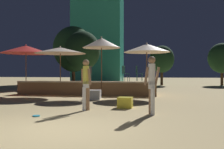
{
  "coord_description": "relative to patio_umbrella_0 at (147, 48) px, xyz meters",
  "views": [
    {
      "loc": [
        2.26,
        -5.33,
        1.32
      ],
      "look_at": [
        0.0,
        7.51,
        1.22
      ],
      "focal_mm": 40.0,
      "sensor_mm": 36.0,
      "label": 1
    }
  ],
  "objects": [
    {
      "name": "distant_building",
      "position": [
        -7.28,
        19.2,
        5.3
      ],
      "size": [
        6.6,
        3.81,
        15.93
      ],
      "color": "teal",
      "rests_on": "ground"
    },
    {
      "name": "wooden_deck",
      "position": [
        -3.58,
        1.22,
        -2.3
      ],
      "size": [
        8.24,
        2.83,
        0.81
      ],
      "color": "olive",
      "rests_on": "ground"
    },
    {
      "name": "background_tree_2",
      "position": [
        1.1,
        12.34,
        0.02
      ],
      "size": [
        2.54,
        2.54,
        4.1
      ],
      "color": "#3D2B1C",
      "rests_on": "ground"
    },
    {
      "name": "cube_seat_0",
      "position": [
        -0.64,
        -4.63,
        -2.47
      ],
      "size": [
        0.55,
        0.55,
        0.39
      ],
      "rotation": [
        0.0,
        0.0,
        -0.02
      ],
      "color": "yellow",
      "rests_on": "ground"
    },
    {
      "name": "background_tree_0",
      "position": [
        -6.11,
        8.08,
        0.66
      ],
      "size": [
        3.23,
        3.23,
        5.11
      ],
      "color": "#3D2B1C",
      "rests_on": "ground"
    },
    {
      "name": "person_2",
      "position": [
        -1.91,
        -5.52,
        -1.69
      ],
      "size": [
        0.45,
        0.32,
        1.78
      ],
      "rotation": [
        0.0,
        0.0,
        1.03
      ],
      "color": "white",
      "rests_on": "ground"
    },
    {
      "name": "background_tree_1",
      "position": [
        7.23,
        13.4,
        0.13
      ],
      "size": [
        2.82,
        2.82,
        4.36
      ],
      "color": "#3D2B1C",
      "rests_on": "ground"
    },
    {
      "name": "person_1",
      "position": [
        0.36,
        -6.01,
        -1.65
      ],
      "size": [
        0.53,
        0.3,
        1.83
      ],
      "rotation": [
        0.0,
        0.0,
        5.08
      ],
      "color": "#997051",
      "rests_on": "ground"
    },
    {
      "name": "patio_umbrella_3",
      "position": [
        -7.23,
        -0.01,
        0.04
      ],
      "size": [
        2.98,
        2.98,
        3.03
      ],
      "color": "brown",
      "rests_on": "ground"
    },
    {
      "name": "frisbee_disc",
      "position": [
        -3.05,
        -6.95,
        -2.65
      ],
      "size": [
        0.22,
        0.22,
        0.03
      ],
      "color": "#33B2D8",
      "rests_on": "ground"
    },
    {
      "name": "patio_umbrella_2",
      "position": [
        -2.47,
        -0.42,
        0.29
      ],
      "size": [
        2.1,
        2.1,
        3.31
      ],
      "color": "brown",
      "rests_on": "ground"
    },
    {
      "name": "patio_umbrella_1",
      "position": [
        -5.0,
        -0.11,
        -0.06
      ],
      "size": [
        2.97,
        2.97,
        2.87
      ],
      "color": "brown",
      "rests_on": "ground"
    },
    {
      "name": "bistro_chair_2",
      "position": [
        -1.3,
        0.57,
        -1.31
      ],
      "size": [
        0.43,
        0.42,
        0.9
      ],
      "rotation": [
        0.0,
        0.0,
        1.3
      ],
      "color": "#1E4C47",
      "rests_on": "wooden_deck"
    },
    {
      "name": "background_tree_4",
      "position": [
        -7.44,
        9.48,
        0.56
      ],
      "size": [
        3.39,
        3.39,
        5.1
      ],
      "color": "#3D2B1C",
      "rests_on": "ground"
    },
    {
      "name": "bistro_chair_1",
      "position": [
        -0.56,
        1.08,
        -1.31
      ],
      "size": [
        0.42,
        0.42,
        0.9
      ],
      "rotation": [
        0.0,
        0.0,
        1.82
      ],
      "color": "#1E4C47",
      "rests_on": "wooden_deck"
    },
    {
      "name": "patio_umbrella_0",
      "position": [
        0.0,
        0.0,
        0.0
      ],
      "size": [
        2.55,
        2.55,
        2.98
      ],
      "color": "brown",
      "rests_on": "ground"
    },
    {
      "name": "cube_seat_1",
      "position": [
        -2.47,
        -2.07,
        -2.44
      ],
      "size": [
        0.65,
        0.65,
        0.46
      ],
      "rotation": [
        0.0,
        0.0,
        0.09
      ],
      "color": "white",
      "rests_on": "ground"
    },
    {
      "name": "bistro_chair_0",
      "position": [
        -3.58,
        0.88,
        -1.31
      ],
      "size": [
        0.44,
        0.45,
        0.9
      ],
      "rotation": [
        0.0,
        0.0,
        3.52
      ],
      "color": "#47474C",
      "rests_on": "wooden_deck"
    },
    {
      "name": "background_tree_3",
      "position": [
        -7.54,
        9.67,
        1.03
      ],
      "size": [
        3.95,
        3.95,
        5.87
      ],
      "color": "#3D2B1C",
      "rests_on": "ground"
    },
    {
      "name": "ground_plane",
      "position": [
        -1.77,
        -8.59,
        -2.67
      ],
      "size": [
        120.0,
        120.0,
        0.0
      ],
      "primitive_type": "plane",
      "color": "tan"
    }
  ]
}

